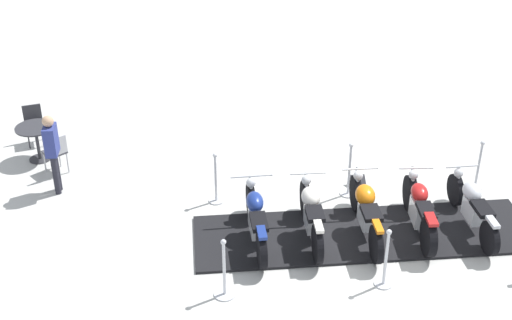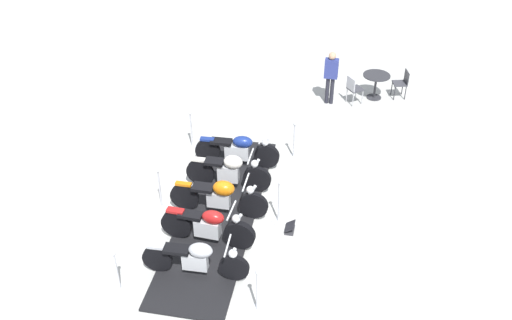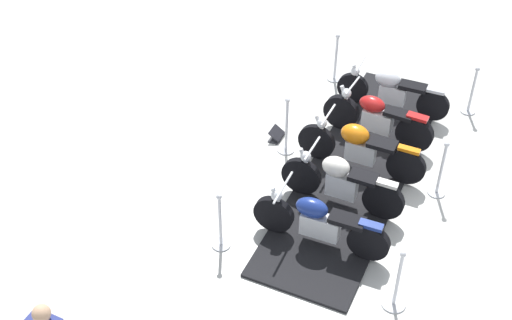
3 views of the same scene
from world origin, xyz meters
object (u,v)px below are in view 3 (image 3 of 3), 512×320
at_px(stanchion_right_mid, 286,133).
at_px(stanchion_right_rear, 220,228).
at_px(motorcycle_cream, 340,181).
at_px(motorcycle_chrome, 391,90).
at_px(motorcycle_copper, 359,146).
at_px(stanchion_left_mid, 440,176).
at_px(motorcycle_navy, 319,221).
at_px(info_placard, 276,136).
at_px(stanchion_left_rear, 396,289).
at_px(stanchion_right_front, 335,64).
at_px(stanchion_left_front, 471,96).
at_px(motorcycle_maroon, 377,118).

distance_m(stanchion_right_mid, stanchion_right_rear, 2.61).
relative_size(motorcycle_cream, stanchion_right_rear, 1.70).
xyz_separation_m(motorcycle_chrome, stanchion_right_rear, (-1.37, 4.57, -0.13)).
bearing_deg(stanchion_right_mid, motorcycle_copper, -146.80).
distance_m(motorcycle_chrome, stanchion_left_mid, 2.43).
bearing_deg(motorcycle_navy, info_placard, -54.98).
bearing_deg(stanchion_left_mid, stanchion_left_rear, 123.19).
height_order(stanchion_right_rear, stanchion_left_rear, stanchion_left_rear).
relative_size(stanchion_right_mid, stanchion_right_front, 1.09).
xyz_separation_m(motorcycle_copper, stanchion_right_rear, (-0.30, 2.92, -0.17)).
bearing_deg(stanchion_right_rear, info_placard, -50.89).
xyz_separation_m(motorcycle_navy, stanchion_right_mid, (2.21, -0.90, -0.11)).
relative_size(motorcycle_cream, stanchion_left_front, 1.79).
distance_m(motorcycle_copper, motorcycle_cream, 0.98).
distance_m(motorcycle_copper, motorcycle_navy, 1.97).
relative_size(motorcycle_copper, stanchion_right_mid, 1.72).
bearing_deg(stanchion_left_mid, motorcycle_cream, 67.93).
distance_m(motorcycle_maroon, motorcycle_navy, 2.95).
height_order(motorcycle_maroon, motorcycle_copper, motorcycle_maroon).
xyz_separation_m(motorcycle_cream, stanchion_left_front, (0.78, -3.78, -0.18)).
height_order(motorcycle_maroon, stanchion_left_mid, stanchion_left_mid).
bearing_deg(motorcycle_copper, stanchion_right_rear, 63.08).
xyz_separation_m(stanchion_left_rear, stanchion_left_mid, (1.43, -2.18, 0.06)).
bearing_deg(info_placard, motorcycle_chrome, -43.90).
relative_size(motorcycle_cream, stanchion_right_front, 1.72).
relative_size(motorcycle_copper, stanchion_left_rear, 1.82).
bearing_deg(motorcycle_chrome, stanchion_right_rear, 71.81).
bearing_deg(stanchion_left_rear, motorcycle_navy, 8.92).
height_order(motorcycle_navy, stanchion_left_mid, stanchion_left_mid).
distance_m(motorcycle_chrome, info_placard, 2.42).
bearing_deg(stanchion_left_mid, info_placard, 28.46).
relative_size(stanchion_left_rear, info_placard, 2.65).
bearing_deg(motorcycle_maroon, stanchion_right_front, -46.15).
bearing_deg(stanchion_left_rear, stanchion_left_front, -56.81).
xyz_separation_m(stanchion_right_rear, stanchion_left_rear, (-2.32, -1.52, -0.04)).
bearing_deg(motorcycle_chrome, info_placard, 44.37).
xyz_separation_m(motorcycle_maroon, stanchion_right_rear, (-0.82, 3.75, -0.13)).
relative_size(motorcycle_navy, info_placard, 4.51).
height_order(motorcycle_maroon, motorcycle_navy, motorcycle_maroon).
bearing_deg(stanchion_left_rear, motorcycle_maroon, -35.41).
bearing_deg(motorcycle_copper, info_placard, -8.35).
height_order(stanchion_right_front, stanchion_left_rear, stanchion_left_rear).
relative_size(motorcycle_maroon, motorcycle_navy, 1.02).
height_order(motorcycle_maroon, stanchion_left_rear, stanchion_left_rear).
xyz_separation_m(motorcycle_navy, stanchion_left_front, (1.32, -4.60, -0.14)).
relative_size(motorcycle_cream, stanchion_left_mid, 1.66).
distance_m(motorcycle_cream, stanchion_right_front, 3.84).
height_order(stanchion_right_front, stanchion_left_mid, stanchion_left_mid).
relative_size(stanchion_right_rear, info_placard, 2.60).
height_order(stanchion_right_rear, stanchion_left_mid, stanchion_left_mid).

